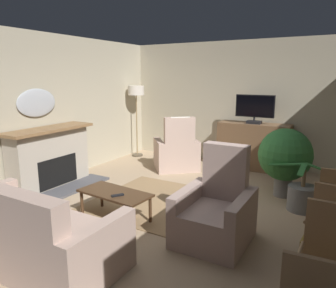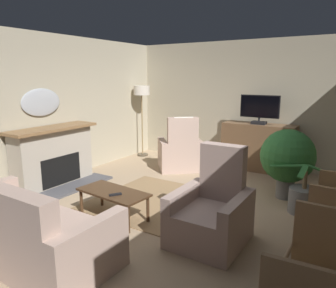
{
  "view_description": "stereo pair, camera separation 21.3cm",
  "coord_description": "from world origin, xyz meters",
  "px_view_note": "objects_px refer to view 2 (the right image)",
  "views": [
    {
      "loc": [
        2.2,
        -4.06,
        2.0
      ],
      "look_at": [
        -0.22,
        0.17,
        0.96
      ],
      "focal_mm": 34.1,
      "sensor_mm": 36.0,
      "label": 1
    },
    {
      "loc": [
        2.39,
        -3.95,
        2.0
      ],
      "look_at": [
        -0.22,
        0.17,
        0.96
      ],
      "focal_mm": 34.1,
      "sensor_mm": 36.0,
      "label": 2
    }
  ],
  "objects_px": {
    "armchair_in_far_corner": "(180,153)",
    "side_chair_mid_row": "(334,209)",
    "tv_remote": "(115,194)",
    "television": "(260,109)",
    "sofa_floral": "(24,232)",
    "fireplace": "(54,158)",
    "armchair_by_fireplace": "(212,214)",
    "potted_plant_on_hearth_side": "(288,157)",
    "floor_lamp": "(142,97)",
    "wall_mirror_oval": "(41,102)",
    "side_chair_beside_plant": "(327,237)",
    "coffee_table": "(113,194)",
    "side_chair_tucked_against_wall": "(314,277)",
    "potted_plant_tall_palm_by_window": "(303,199)",
    "tv_cabinet": "(258,148)"
  },
  "relations": [
    {
      "from": "armchair_in_far_corner",
      "to": "fireplace",
      "type": "bearing_deg",
      "value": -124.05
    },
    {
      "from": "sofa_floral",
      "to": "potted_plant_on_hearth_side",
      "type": "height_order",
      "value": "potted_plant_on_hearth_side"
    },
    {
      "from": "side_chair_mid_row",
      "to": "sofa_floral",
      "type": "bearing_deg",
      "value": -144.26
    },
    {
      "from": "wall_mirror_oval",
      "to": "floor_lamp",
      "type": "distance_m",
      "value": 2.7
    },
    {
      "from": "wall_mirror_oval",
      "to": "television",
      "type": "xyz_separation_m",
      "value": [
        3.11,
        2.95,
        -0.2
      ]
    },
    {
      "from": "television",
      "to": "tv_remote",
      "type": "distance_m",
      "value": 3.76
    },
    {
      "from": "wall_mirror_oval",
      "to": "coffee_table",
      "type": "distance_m",
      "value": 2.46
    },
    {
      "from": "wall_mirror_oval",
      "to": "television",
      "type": "bearing_deg",
      "value": 43.52
    },
    {
      "from": "tv_remote",
      "to": "potted_plant_on_hearth_side",
      "type": "distance_m",
      "value": 2.85
    },
    {
      "from": "wall_mirror_oval",
      "to": "tv_cabinet",
      "type": "xyz_separation_m",
      "value": [
        3.11,
        3.01,
        -1.05
      ]
    },
    {
      "from": "tv_remote",
      "to": "floor_lamp",
      "type": "bearing_deg",
      "value": -113.96
    },
    {
      "from": "potted_plant_tall_palm_by_window",
      "to": "wall_mirror_oval",
      "type": "bearing_deg",
      "value": -165.16
    },
    {
      "from": "television",
      "to": "sofa_floral",
      "type": "height_order",
      "value": "television"
    },
    {
      "from": "sofa_floral",
      "to": "floor_lamp",
      "type": "distance_m",
      "value": 4.94
    },
    {
      "from": "tv_remote",
      "to": "armchair_by_fireplace",
      "type": "height_order",
      "value": "armchair_by_fireplace"
    },
    {
      "from": "fireplace",
      "to": "tv_cabinet",
      "type": "relative_size",
      "value": 1.13
    },
    {
      "from": "side_chair_tucked_against_wall",
      "to": "floor_lamp",
      "type": "height_order",
      "value": "floor_lamp"
    },
    {
      "from": "armchair_by_fireplace",
      "to": "side_chair_beside_plant",
      "type": "height_order",
      "value": "armchair_by_fireplace"
    },
    {
      "from": "armchair_in_far_corner",
      "to": "floor_lamp",
      "type": "distance_m",
      "value": 1.91
    },
    {
      "from": "sofa_floral",
      "to": "side_chair_mid_row",
      "type": "distance_m",
      "value": 3.52
    },
    {
      "from": "wall_mirror_oval",
      "to": "side_chair_tucked_against_wall",
      "type": "height_order",
      "value": "wall_mirror_oval"
    },
    {
      "from": "side_chair_mid_row",
      "to": "potted_plant_tall_palm_by_window",
      "type": "relative_size",
      "value": 0.96
    },
    {
      "from": "television",
      "to": "floor_lamp",
      "type": "xyz_separation_m",
      "value": [
        -2.86,
        -0.27,
        0.17
      ]
    },
    {
      "from": "television",
      "to": "tv_remote",
      "type": "relative_size",
      "value": 4.78
    },
    {
      "from": "floor_lamp",
      "to": "armchair_by_fireplace",
      "type": "bearing_deg",
      "value": -42.31
    },
    {
      "from": "sofa_floral",
      "to": "potted_plant_on_hearth_side",
      "type": "xyz_separation_m",
      "value": [
        2.02,
        3.43,
        0.38
      ]
    },
    {
      "from": "side_chair_beside_plant",
      "to": "potted_plant_on_hearth_side",
      "type": "xyz_separation_m",
      "value": [
        -0.84,
        2.2,
        0.18
      ]
    },
    {
      "from": "armchair_in_far_corner",
      "to": "sofa_floral",
      "type": "bearing_deg",
      "value": -85.84
    },
    {
      "from": "sofa_floral",
      "to": "potted_plant_tall_palm_by_window",
      "type": "bearing_deg",
      "value": 51.03
    },
    {
      "from": "fireplace",
      "to": "side_chair_mid_row",
      "type": "height_order",
      "value": "fireplace"
    },
    {
      "from": "fireplace",
      "to": "potted_plant_on_hearth_side",
      "type": "relative_size",
      "value": 1.48
    },
    {
      "from": "tv_remote",
      "to": "side_chair_mid_row",
      "type": "relative_size",
      "value": 0.19
    },
    {
      "from": "coffee_table",
      "to": "side_chair_mid_row",
      "type": "height_order",
      "value": "side_chair_mid_row"
    },
    {
      "from": "armchair_by_fireplace",
      "to": "side_chair_mid_row",
      "type": "xyz_separation_m",
      "value": [
        1.28,
        0.57,
        0.15
      ]
    },
    {
      "from": "fireplace",
      "to": "side_chair_mid_row",
      "type": "bearing_deg",
      "value": 3.25
    },
    {
      "from": "armchair_by_fireplace",
      "to": "side_chair_beside_plant",
      "type": "bearing_deg",
      "value": -11.02
    },
    {
      "from": "sofa_floral",
      "to": "coffee_table",
      "type": "bearing_deg",
      "value": 83.96
    },
    {
      "from": "coffee_table",
      "to": "potted_plant_tall_palm_by_window",
      "type": "xyz_separation_m",
      "value": [
        2.25,
        1.65,
        -0.15
      ]
    },
    {
      "from": "side_chair_mid_row",
      "to": "tv_remote",
      "type": "bearing_deg",
      "value": -161.69
    },
    {
      "from": "wall_mirror_oval",
      "to": "television",
      "type": "relative_size",
      "value": 1.0
    },
    {
      "from": "armchair_by_fireplace",
      "to": "potted_plant_on_hearth_side",
      "type": "height_order",
      "value": "same"
    },
    {
      "from": "fireplace",
      "to": "television",
      "type": "relative_size",
      "value": 2.11
    },
    {
      "from": "side_chair_beside_plant",
      "to": "tv_remote",
      "type": "bearing_deg",
      "value": -179.34
    },
    {
      "from": "fireplace",
      "to": "television",
      "type": "bearing_deg",
      "value": 45.92
    },
    {
      "from": "sofa_floral",
      "to": "potted_plant_tall_palm_by_window",
      "type": "height_order",
      "value": "sofa_floral"
    },
    {
      "from": "sofa_floral",
      "to": "side_chair_tucked_against_wall",
      "type": "relative_size",
      "value": 1.99
    },
    {
      "from": "sofa_floral",
      "to": "side_chair_mid_row",
      "type": "bearing_deg",
      "value": 35.74
    },
    {
      "from": "armchair_in_far_corner",
      "to": "side_chair_mid_row",
      "type": "xyz_separation_m",
      "value": [
        3.14,
        -1.87,
        0.13
      ]
    },
    {
      "from": "fireplace",
      "to": "armchair_in_far_corner",
      "type": "xyz_separation_m",
      "value": [
        1.44,
        2.13,
        -0.16
      ]
    },
    {
      "from": "tv_remote",
      "to": "side_chair_mid_row",
      "type": "height_order",
      "value": "side_chair_mid_row"
    }
  ]
}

